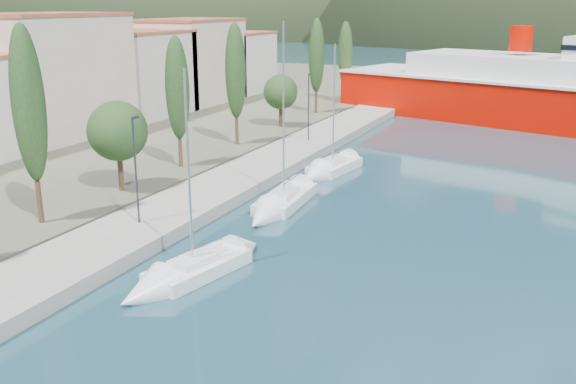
% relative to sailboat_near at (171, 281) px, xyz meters
% --- Properties ---
extents(ground, '(1400.00, 1400.00, 0.00)m').
position_rel_sailboat_near_xyz_m(ground, '(3.40, 111.86, -0.30)').
color(ground, '#1E414D').
extents(quay, '(5.00, 88.00, 0.80)m').
position_rel_sailboat_near_xyz_m(quay, '(-5.60, 17.86, 0.10)').
color(quay, gray).
rests_on(quay, ground).
extents(town_buildings, '(9.20, 69.20, 11.30)m').
position_rel_sailboat_near_xyz_m(town_buildings, '(-28.60, 28.77, 5.27)').
color(town_buildings, beige).
rests_on(town_buildings, land_strip).
extents(tree_row, '(3.96, 62.48, 11.19)m').
position_rel_sailboat_near_xyz_m(tree_row, '(-10.89, 22.24, 5.73)').
color(tree_row, '#47301E').
rests_on(tree_row, land_strip).
extents(lamp_posts, '(0.15, 47.23, 6.06)m').
position_rel_sailboat_near_xyz_m(lamp_posts, '(-5.60, 6.37, 3.79)').
color(lamp_posts, '#2D2D33').
rests_on(lamp_posts, quay).
extents(sailboat_near, '(3.84, 7.93, 10.95)m').
position_rel_sailboat_near_xyz_m(sailboat_near, '(0.00, 0.00, 0.00)').
color(sailboat_near, silver).
rests_on(sailboat_near, ground).
extents(sailboat_mid, '(2.91, 8.97, 12.71)m').
position_rel_sailboat_near_xyz_m(sailboat_mid, '(-0.32, 11.94, 0.01)').
color(sailboat_mid, silver).
rests_on(sailboat_mid, ground).
extents(sailboat_far, '(3.33, 7.63, 10.84)m').
position_rel_sailboat_near_xyz_m(sailboat_far, '(-0.82, 21.92, 0.01)').
color(sailboat_far, silver).
rests_on(sailboat_far, ground).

